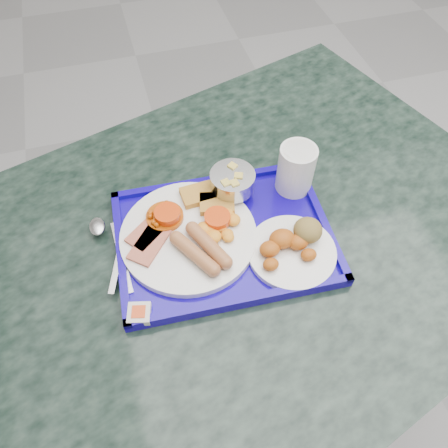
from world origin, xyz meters
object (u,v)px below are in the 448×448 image
(tray, at_px, (224,238))
(main_plate, at_px, (191,232))
(bread_plate, at_px, (293,246))
(table, at_px, (215,298))
(fruit_bowl, at_px, (232,181))
(juice_cup, at_px, (296,168))

(tray, distance_m, main_plate, 0.07)
(main_plate, bearing_deg, bread_plate, -26.09)
(table, distance_m, fruit_bowl, 0.30)
(table, bearing_deg, juice_cup, 26.06)
(tray, bearing_deg, table, -150.57)
(juice_cup, bearing_deg, main_plate, -164.44)
(table, xyz_separation_m, bread_plate, (0.14, -0.05, 0.24))
(table, height_order, juice_cup, juice_cup)
(main_plate, relative_size, juice_cup, 2.51)
(main_plate, distance_m, juice_cup, 0.25)
(table, xyz_separation_m, tray, (0.03, 0.01, 0.22))
(main_plate, xyz_separation_m, juice_cup, (0.24, 0.07, 0.04))
(fruit_bowl, height_order, juice_cup, juice_cup)
(fruit_bowl, bearing_deg, main_plate, -143.56)
(table, bearing_deg, main_plate, 137.40)
(main_plate, distance_m, bread_plate, 0.20)
(table, distance_m, bread_plate, 0.29)
(bread_plate, bearing_deg, juice_cup, 68.12)
(tray, bearing_deg, juice_cup, 25.55)
(bread_plate, distance_m, juice_cup, 0.17)
(table, height_order, main_plate, main_plate)
(main_plate, relative_size, fruit_bowl, 2.88)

